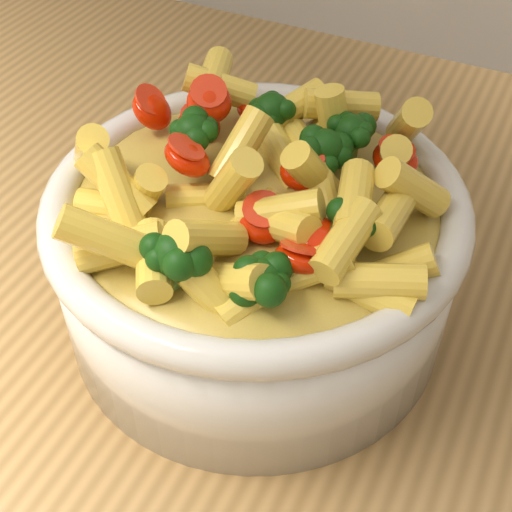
% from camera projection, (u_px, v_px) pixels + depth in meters
% --- Properties ---
extents(table, '(1.20, 0.80, 0.90)m').
position_uv_depth(table, '(384.00, 467.00, 0.50)').
color(table, '#A67C47').
rests_on(table, ground).
extents(serving_bowl, '(0.25, 0.25, 0.11)m').
position_uv_depth(serving_bowl, '(256.00, 254.00, 0.44)').
color(serving_bowl, silver).
rests_on(serving_bowl, table).
extents(pasta_salad, '(0.20, 0.20, 0.04)m').
position_uv_depth(pasta_salad, '(256.00, 168.00, 0.39)').
color(pasta_salad, '#F7CF4E').
rests_on(pasta_salad, serving_bowl).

